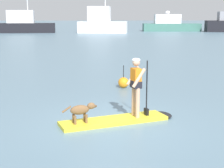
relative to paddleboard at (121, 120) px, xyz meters
The scene contains 8 objects.
ground_plane 0.23m from the paddleboard, 161.14° to the right, with size 400.00×400.00×0.00m, color slate.
paddleboard is the anchor object (origin of this frame).
person_paddler 1.13m from the paddleboard, 18.86° to the left, with size 0.67×0.58×1.69m.
dog 1.24m from the paddleboard, 161.14° to the right, with size 0.95×0.40×0.53m.
moored_boat_outer 53.39m from the paddleboard, 103.74° to the left, with size 10.17×3.13×9.64m.
moored_boat_center 50.68m from the paddleboard, 89.14° to the left, with size 8.75×4.76×12.87m.
moored_boat_far_starboard 58.71m from the paddleboard, 76.13° to the left, with size 11.01×3.87×3.84m.
marker_buoy 4.66m from the paddleboard, 84.27° to the left, with size 0.44×0.44×0.94m.
Camera 1 is at (-0.57, -9.28, 2.95)m, focal length 55.27 mm.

